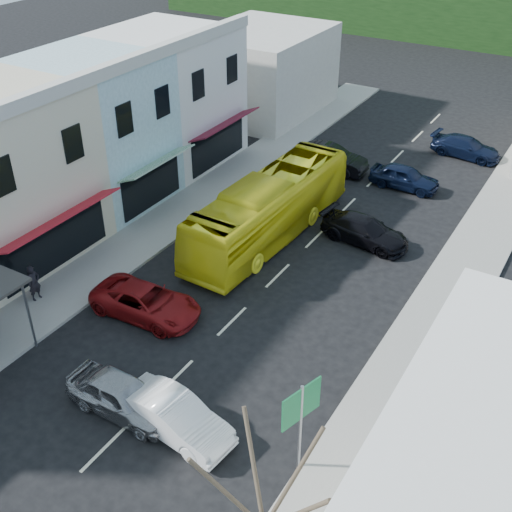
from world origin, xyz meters
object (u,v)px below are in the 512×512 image
(pedestrian_left, at_px, (34,283))
(direction_sign, at_px, (300,429))
(car_white, at_px, (175,417))
(bus, at_px, (269,210))
(car_silver, at_px, (123,396))
(car_red, at_px, (146,301))

(pedestrian_left, bearing_deg, direction_sign, -94.90)
(direction_sign, bearing_deg, car_white, -152.65)
(bus, xyz_separation_m, car_silver, (1.60, -13.20, -0.85))
(bus, bearing_deg, direction_sign, -54.22)
(car_silver, distance_m, pedestrian_left, 8.23)
(car_white, distance_m, direction_sign, 4.53)
(car_white, distance_m, pedestrian_left, 10.25)
(pedestrian_left, bearing_deg, bus, -27.14)
(car_silver, distance_m, car_red, 5.58)
(car_white, bearing_deg, bus, 22.90)
(car_white, height_order, pedestrian_left, pedestrian_left)
(pedestrian_left, xyz_separation_m, direction_sign, (14.14, -2.11, 0.81))
(car_red, relative_size, pedestrian_left, 2.71)
(car_white, xyz_separation_m, car_red, (-5.03, 4.64, 0.00))
(car_red, relative_size, direction_sign, 1.27)
(bus, relative_size, pedestrian_left, 6.82)
(car_red, distance_m, direction_sign, 10.17)
(car_white, relative_size, pedestrian_left, 2.59)
(bus, relative_size, car_white, 2.64)
(car_white, xyz_separation_m, direction_sign, (4.32, 0.80, 1.11))
(car_white, bearing_deg, car_red, 53.99)
(car_white, bearing_deg, direction_sign, -72.85)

